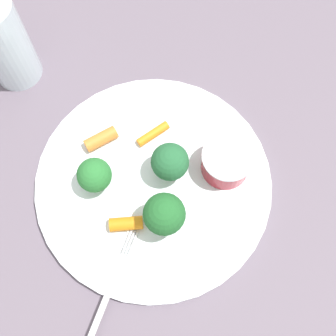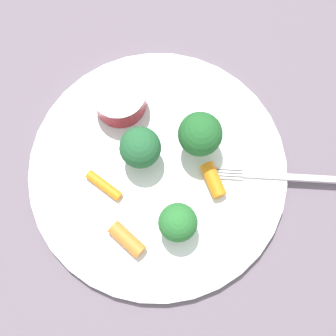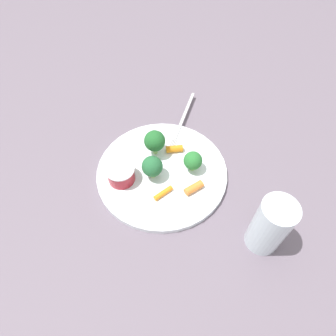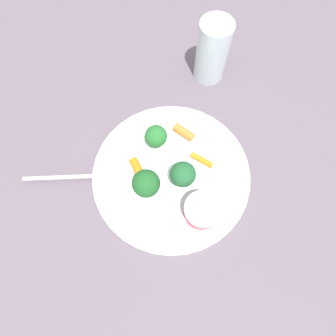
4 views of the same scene
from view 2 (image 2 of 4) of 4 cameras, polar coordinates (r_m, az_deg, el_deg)
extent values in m
plane|color=#635865|center=(0.54, -1.14, -0.56)|extent=(2.40, 2.40, 0.00)
cylinder|color=white|center=(0.54, -1.15, -0.40)|extent=(0.27, 0.27, 0.01)
cylinder|color=maroon|center=(0.54, -5.49, 7.80)|extent=(0.06, 0.06, 0.03)
cylinder|color=silver|center=(0.53, -5.67, 8.57)|extent=(0.06, 0.06, 0.00)
cylinder|color=#92B46E|center=(0.53, -3.22, 1.32)|extent=(0.01, 0.01, 0.02)
sphere|color=#245F35|center=(0.51, -3.37, 2.10)|extent=(0.04, 0.04, 0.04)
cylinder|color=#8BB464|center=(0.53, 3.47, 2.86)|extent=(0.01, 0.01, 0.02)
sphere|color=#21602A|center=(0.50, 3.65, 3.85)|extent=(0.05, 0.05, 0.05)
cylinder|color=#99BA69|center=(0.51, 1.08, -6.55)|extent=(0.01, 0.01, 0.01)
sphere|color=#2A7332|center=(0.49, 1.13, -6.17)|extent=(0.04, 0.04, 0.04)
cylinder|color=orange|center=(0.51, -4.65, -8.04)|extent=(0.04, 0.02, 0.02)
cylinder|color=orange|center=(0.53, -7.24, -1.96)|extent=(0.04, 0.01, 0.01)
cylinder|color=orange|center=(0.52, 5.12, -1.37)|extent=(0.04, 0.03, 0.01)
cube|color=silver|center=(0.55, 16.98, -1.17)|extent=(0.14, 0.11, 0.00)
cube|color=silver|center=(0.53, 6.94, -1.17)|extent=(0.02, 0.02, 0.00)
cube|color=silver|center=(0.53, 6.95, -0.81)|extent=(0.02, 0.02, 0.00)
cube|color=silver|center=(0.53, 6.96, -0.46)|extent=(0.02, 0.02, 0.00)
cube|color=silver|center=(0.53, 6.97, -0.11)|extent=(0.02, 0.02, 0.00)
camera|label=1|loc=(0.25, 60.57, 48.93)|focal=47.62mm
camera|label=3|loc=(0.35, -86.00, 5.17)|focal=31.14mm
camera|label=4|loc=(0.31, 5.17, 65.71)|focal=30.64mm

